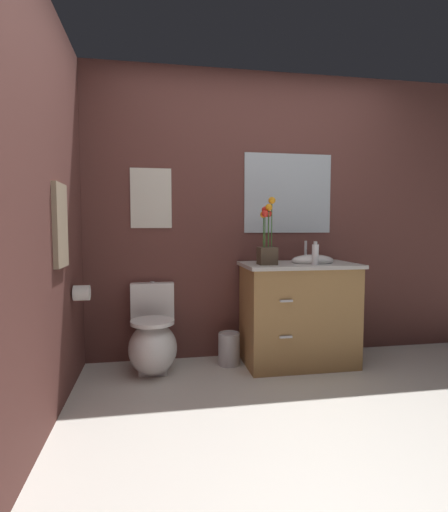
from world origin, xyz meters
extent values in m
plane|color=beige|center=(0.00, 0.00, 0.00)|extent=(9.78, 9.78, 0.00)
cube|color=brown|center=(0.20, 1.46, 1.25)|extent=(4.57, 0.05, 2.50)
cube|color=brown|center=(-1.49, 0.43, 1.25)|extent=(0.05, 4.03, 2.50)
ellipsoid|color=white|center=(-0.90, 1.12, 0.20)|extent=(0.38, 0.48, 0.40)
cube|color=white|center=(-0.90, 1.17, 0.09)|extent=(0.22, 0.26, 0.18)
cube|color=white|center=(-0.90, 1.40, 0.52)|extent=(0.36, 0.13, 0.32)
cylinder|color=white|center=(-0.90, 1.10, 0.42)|extent=(0.34, 0.34, 0.03)
cylinder|color=#B7B7BC|center=(-0.90, 1.40, 0.68)|extent=(0.04, 0.04, 0.02)
cube|color=#9E7242|center=(0.30, 1.14, 0.41)|extent=(0.90, 0.52, 0.82)
cube|color=#BCB7B2|center=(0.30, 1.14, 0.84)|extent=(0.94, 0.56, 0.03)
ellipsoid|color=white|center=(0.42, 1.14, 0.87)|extent=(0.36, 0.26, 0.10)
cylinder|color=#B7B7BC|center=(0.42, 1.30, 0.94)|extent=(0.02, 0.02, 0.18)
cube|color=#B7B7BC|center=(0.10, 0.87, 0.59)|extent=(0.10, 0.02, 0.02)
cube|color=#B7B7BC|center=(0.10, 0.87, 0.31)|extent=(0.10, 0.02, 0.02)
cube|color=#4C3D2D|center=(0.01, 1.06, 0.92)|extent=(0.14, 0.14, 0.14)
cylinder|color=#386B2D|center=(0.04, 1.06, 1.18)|extent=(0.01, 0.01, 0.37)
sphere|color=orange|center=(0.04, 1.06, 1.36)|extent=(0.06, 0.06, 0.06)
cylinder|color=#386B2D|center=(0.02, 1.08, 1.12)|extent=(0.01, 0.01, 0.27)
sphere|color=red|center=(0.02, 1.08, 1.26)|extent=(0.06, 0.06, 0.06)
cylinder|color=#386B2D|center=(-0.01, 1.09, 1.14)|extent=(0.01, 0.01, 0.30)
sphere|color=red|center=(-0.01, 1.09, 1.29)|extent=(0.06, 0.06, 0.06)
cylinder|color=#386B2D|center=(-0.03, 1.06, 1.12)|extent=(0.01, 0.01, 0.26)
sphere|color=orange|center=(-0.03, 1.06, 1.25)|extent=(0.06, 0.06, 0.06)
cylinder|color=#386B2D|center=(-0.02, 1.03, 1.12)|extent=(0.01, 0.01, 0.26)
sphere|color=red|center=(-0.02, 1.03, 1.26)|extent=(0.06, 0.06, 0.06)
cylinder|color=#386B2D|center=(0.01, 1.05, 1.15)|extent=(0.01, 0.01, 0.32)
sphere|color=orange|center=(0.01, 1.05, 1.31)|extent=(0.06, 0.06, 0.06)
cylinder|color=white|center=(0.38, 0.98, 0.93)|extent=(0.05, 0.05, 0.16)
cylinder|color=#B7B7BC|center=(0.38, 0.98, 1.03)|extent=(0.03, 0.03, 0.02)
cylinder|color=#B7B7BC|center=(-0.28, 1.21, 0.13)|extent=(0.18, 0.18, 0.26)
torus|color=#B7B7BC|center=(-0.28, 1.21, 0.27)|extent=(0.18, 0.18, 0.01)
cube|color=silver|center=(-0.90, 1.43, 1.39)|extent=(0.34, 0.01, 0.50)
cube|color=#B2BCC6|center=(0.30, 1.43, 1.45)|extent=(0.80, 0.01, 0.70)
cube|color=gray|center=(-1.45, 0.62, 1.16)|extent=(0.03, 0.28, 0.52)
cylinder|color=white|center=(-1.40, 0.97, 0.68)|extent=(0.11, 0.11, 0.11)
camera|label=1|loc=(-0.88, -1.96, 1.16)|focal=27.64mm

